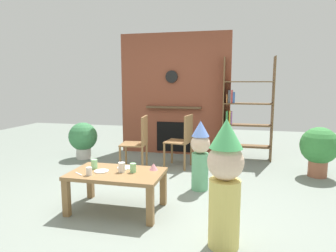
% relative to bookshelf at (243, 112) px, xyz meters
% --- Properties ---
extents(ground_plane, '(12.00, 12.00, 0.00)m').
position_rel_bookshelf_xyz_m(ground_plane, '(-1.12, -2.40, -0.89)').
color(ground_plane, gray).
extents(brick_fireplace_feature, '(2.20, 0.28, 2.40)m').
position_rel_bookshelf_xyz_m(brick_fireplace_feature, '(-1.35, 0.20, 0.30)').
color(brick_fireplace_feature, brown).
rests_on(brick_fireplace_feature, ground_plane).
extents(bookshelf, '(0.90, 0.28, 1.90)m').
position_rel_bookshelf_xyz_m(bookshelf, '(0.00, 0.00, 0.00)').
color(bookshelf, brown).
rests_on(bookshelf, ground_plane).
extents(coffee_table, '(1.03, 0.63, 0.45)m').
position_rel_bookshelf_xyz_m(coffee_table, '(-1.40, -2.69, -0.52)').
color(coffee_table, olive).
rests_on(coffee_table, ground_plane).
extents(paper_cup_near_left, '(0.07, 0.07, 0.11)m').
position_rel_bookshelf_xyz_m(paper_cup_near_left, '(-1.70, -2.63, -0.39)').
color(paper_cup_near_left, '#8CD18C').
rests_on(paper_cup_near_left, coffee_table).
extents(paper_cup_near_right, '(0.07, 0.07, 0.10)m').
position_rel_bookshelf_xyz_m(paper_cup_near_right, '(-1.22, -2.66, -0.40)').
color(paper_cup_near_right, '#8CD18C').
rests_on(paper_cup_near_right, coffee_table).
extents(paper_cup_center, '(0.06, 0.06, 0.09)m').
position_rel_bookshelf_xyz_m(paper_cup_center, '(-1.64, -2.87, -0.40)').
color(paper_cup_center, silver).
rests_on(paper_cup_center, coffee_table).
extents(paper_cup_far_left, '(0.08, 0.08, 0.11)m').
position_rel_bookshelf_xyz_m(paper_cup_far_left, '(-1.34, -2.68, -0.39)').
color(paper_cup_far_left, silver).
rests_on(paper_cup_far_left, coffee_table).
extents(paper_plate_front, '(0.16, 0.16, 0.01)m').
position_rel_bookshelf_xyz_m(paper_plate_front, '(-1.57, -2.72, -0.44)').
color(paper_plate_front, white).
rests_on(paper_plate_front, coffee_table).
extents(paper_plate_rear, '(0.18, 0.18, 0.01)m').
position_rel_bookshelf_xyz_m(paper_plate_rear, '(-1.37, -2.53, -0.44)').
color(paper_plate_rear, white).
rests_on(paper_plate_rear, coffee_table).
extents(birthday_cake_slice, '(0.10, 0.10, 0.08)m').
position_rel_bookshelf_xyz_m(birthday_cake_slice, '(-1.02, -2.52, -0.41)').
color(birthday_cake_slice, pink).
rests_on(birthday_cake_slice, coffee_table).
extents(table_fork, '(0.13, 0.10, 0.01)m').
position_rel_bookshelf_xyz_m(table_fork, '(-1.78, -2.86, -0.44)').
color(table_fork, silver).
rests_on(table_fork, coffee_table).
extents(child_with_cone_hat, '(0.32, 0.32, 1.14)m').
position_rel_bookshelf_xyz_m(child_with_cone_hat, '(-0.19, -3.19, -0.29)').
color(child_with_cone_hat, '#E0CC66').
rests_on(child_with_cone_hat, ground_plane).
extents(child_in_pink, '(0.26, 0.26, 0.94)m').
position_rel_bookshelf_xyz_m(child_in_pink, '(-0.57, -1.82, -0.40)').
color(child_in_pink, '#66B27F').
rests_on(child_in_pink, ground_plane).
extents(dining_chair_left, '(0.44, 0.44, 0.90)m').
position_rel_bookshelf_xyz_m(dining_chair_left, '(-1.65, -1.17, -0.38)').
color(dining_chair_left, olive).
rests_on(dining_chair_left, ground_plane).
extents(dining_chair_middle, '(0.45, 0.45, 0.90)m').
position_rel_bookshelf_xyz_m(dining_chair_middle, '(-0.98, -0.82, -0.38)').
color(dining_chair_middle, olive).
rests_on(dining_chair_middle, ground_plane).
extents(potted_plant_tall, '(0.56, 0.56, 0.77)m').
position_rel_bookshelf_xyz_m(potted_plant_tall, '(1.12, -0.84, -0.44)').
color(potted_plant_tall, '#9E5B42').
rests_on(potted_plant_tall, ground_plane).
extents(potted_plant_short, '(0.53, 0.53, 0.69)m').
position_rel_bookshelf_xyz_m(potted_plant_short, '(-2.94, -0.65, -0.50)').
color(potted_plant_short, beige).
rests_on(potted_plant_short, ground_plane).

